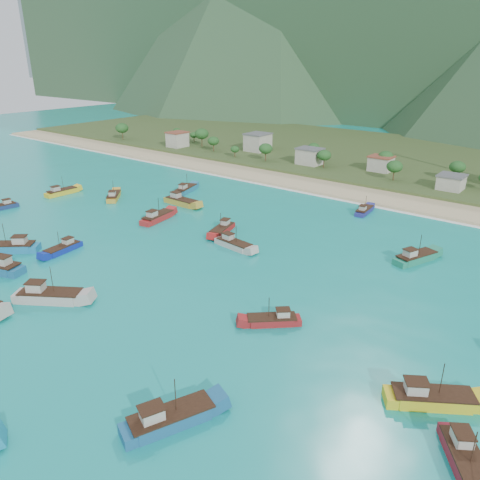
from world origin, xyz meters
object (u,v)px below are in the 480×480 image
Objects in this scene: boat_6 at (157,218)px; boat_24 at (466,462)px; boat_7 at (181,202)px; boat_17 at (364,211)px; boat_20 at (431,399)px; boat_10 at (170,419)px; boat_18 at (62,192)px; boat_12 at (186,190)px; boat_16 at (234,245)px; boat_19 at (273,321)px; boat_23 at (63,249)px; boat_0 at (2,207)px; boat_3 at (50,296)px; boat_14 at (114,197)px; boat_13 at (222,230)px; boat_8 at (416,258)px; boat_5 at (11,248)px.

boat_24 is at bearing -31.01° from boat_6.
boat_6 is at bearing 20.71° from boat_7.
boat_20 is at bearing -64.84° from boat_17.
boat_18 is at bearing 177.00° from boat_10.
boat_20 is (80.61, -26.92, 0.03)m from boat_6.
boat_12 reaches higher than boat_16.
boat_19 is 0.75× the size of boat_20.
boat_23 is at bearing 51.79° from boat_19.
boat_0 is 0.81× the size of boat_20.
boat_19 is at bearing 119.66° from boat_10.
boat_6 is (-17.88, 42.27, -0.14)m from boat_3.
boat_14 reaches higher than boat_23.
boat_23 is (-54.72, -4.28, 0.02)m from boat_19.
boat_18 reaches higher than boat_16.
boat_16 is (28.06, -1.94, -0.10)m from boat_6.
boat_8 is at bearing -179.67° from boat_13.
boat_8 is at bearing -154.04° from boat_23.
boat_20 is 9.86m from boat_24.
boat_8 is 33.27m from boat_17.
boat_0 is 103.96m from boat_17.
boat_16 is at bearing -49.45° from boat_12.
boat_7 is at bearing 14.72° from boat_19.
boat_10 is at bearing -85.18° from boat_17.
boat_0 is 35.51m from boat_5.
boat_0 is 51.58m from boat_7.
boat_8 is 1.09× the size of boat_18.
boat_0 is 64.21m from boat_3.
boat_18 reaches higher than boat_14.
boat_20 reaches higher than boat_17.
boat_23 is (-57.91, 22.13, -0.24)m from boat_10.
boat_18 is (-32.71, 33.22, -0.18)m from boat_5.
boat_3 is at bearing 72.59° from boat_13.
boat_23 is (12.83, -52.77, -0.14)m from boat_12.
boat_3 reaches higher than boat_13.
boat_20 is 1.09× the size of boat_24.
boat_7 is 1.13× the size of boat_24.
boat_13 is at bearing 8.64° from boat_19.
boat_13 is 10.29m from boat_16.
boat_0 is at bearing 6.57° from boat_13.
boat_12 is 83.16m from boat_19.
boat_7 is 68.93m from boat_8.
boat_12 is 39.26m from boat_13.
boat_8 is (68.90, 2.10, -0.07)m from boat_7.
boat_10 is 1.15× the size of boat_18.
boat_17 is at bearing 27.42° from boat_18.
boat_7 is 1.05× the size of boat_12.
boat_23 is (41.98, -6.76, 0.04)m from boat_0.
boat_20 is at bearing -85.04° from boat_24.
boat_10 is at bearing 170.50° from boat_0.
boat_12 is at bearing -169.34° from boat_17.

